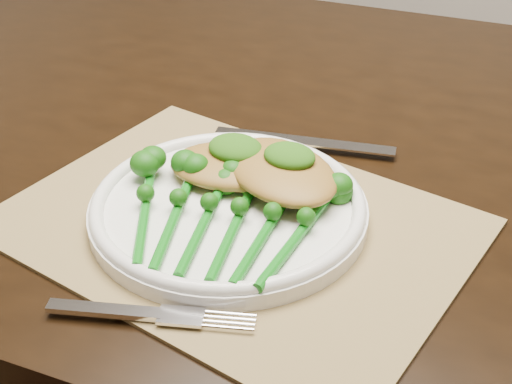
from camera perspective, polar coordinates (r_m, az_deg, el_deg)
The scene contains 10 objects.
dining_table at distance 1.11m, azimuth 1.77°, elevation -11.60°, with size 1.71×1.11×0.75m.
placemat at distance 0.70m, azimuth -1.68°, elevation -2.66°, with size 0.43×0.32×0.00m, color olive.
dinner_plate at distance 0.70m, azimuth -2.23°, elevation -1.20°, with size 0.27×0.27×0.02m.
knife at distance 0.83m, azimuth 2.46°, elevation 4.21°, with size 0.21×0.07×0.01m.
fork at distance 0.60m, azimuth -7.37°, elevation -9.76°, with size 0.17×0.08×0.01m.
chicken_fillet_left at distance 0.73m, azimuth -1.87°, elevation 2.13°, with size 0.13×0.09×0.03m, color olive.
chicken_fillet_right at distance 0.71m, azimuth 2.04°, elevation 1.70°, with size 0.14×0.10×0.03m, color olive.
pesto_dollop_left at distance 0.73m, azimuth -1.65°, elevation 3.53°, with size 0.06×0.05×0.02m, color #18460A.
pesto_dollop_right at distance 0.70m, azimuth 2.70°, elevation 2.91°, with size 0.05×0.04×0.02m, color #18460A.
broccolini_bundle at distance 0.66m, azimuth -3.05°, elevation -2.81°, with size 0.21×0.23×0.04m.
Camera 1 is at (0.22, -0.73, 1.16)m, focal length 50.00 mm.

